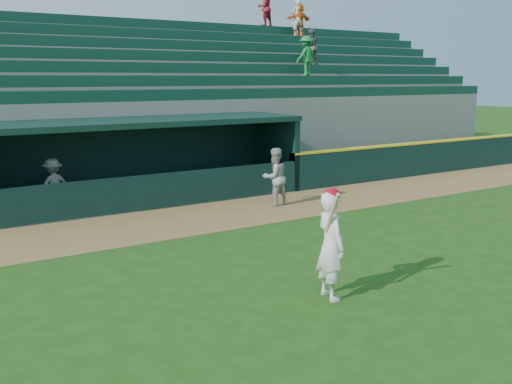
% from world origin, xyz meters
% --- Properties ---
extents(ground, '(120.00, 120.00, 0.00)m').
position_xyz_m(ground, '(0.00, 0.00, 0.00)').
color(ground, '#1D4210').
rests_on(ground, ground).
extents(warning_track, '(40.00, 3.00, 0.01)m').
position_xyz_m(warning_track, '(0.00, 4.90, 0.01)').
color(warning_track, brown).
rests_on(warning_track, ground).
extents(field_wall_right, '(15.50, 0.30, 1.20)m').
position_xyz_m(field_wall_right, '(12.25, 6.55, 0.60)').
color(field_wall_right, black).
rests_on(field_wall_right, ground).
extents(wall_stripe_right, '(15.50, 0.32, 0.06)m').
position_xyz_m(wall_stripe_right, '(12.25, 6.55, 1.23)').
color(wall_stripe_right, yellow).
rests_on(wall_stripe_right, field_wall_right).
extents(dugout_player_front, '(0.86, 0.70, 1.68)m').
position_xyz_m(dugout_player_front, '(2.85, 5.12, 0.84)').
color(dugout_player_front, '#9F9F9A').
rests_on(dugout_player_front, ground).
extents(dugout_player_inside, '(1.07, 0.78, 1.49)m').
position_xyz_m(dugout_player_inside, '(-2.75, 7.68, 0.75)').
color(dugout_player_inside, '#9D9D98').
rests_on(dugout_player_inside, ground).
extents(dugout, '(9.40, 2.80, 2.46)m').
position_xyz_m(dugout, '(0.00, 8.00, 1.36)').
color(dugout, slate).
rests_on(dugout, ground).
extents(stands, '(34.50, 6.25, 7.62)m').
position_xyz_m(stands, '(-0.02, 12.57, 2.40)').
color(stands, slate).
rests_on(stands, ground).
extents(batter_at_plate, '(0.56, 0.84, 1.91)m').
position_xyz_m(batter_at_plate, '(-0.33, -1.26, 0.95)').
color(batter_at_plate, silver).
rests_on(batter_at_plate, ground).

